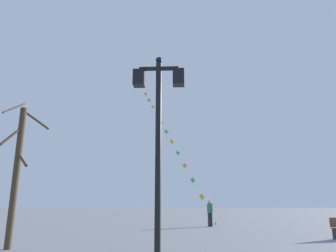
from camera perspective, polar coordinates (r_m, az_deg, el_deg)
The scene contains 5 objects.
ground_plane at distance 20.67m, azimuth 6.00°, elevation -18.14°, with size 160.00×160.00×0.00m, color gray.
twin_lantern_lamp_post at distance 7.38m, azimuth -1.78°, elevation 1.55°, with size 1.26×0.28×5.07m.
kite_train at distance 32.63m, azimuth 0.03°, elevation -1.74°, with size 7.50×16.71×16.24m.
kite_flyer at distance 21.67m, azimuth 7.72°, elevation -15.50°, with size 0.35×0.63×1.71m.
bare_tree at distance 12.30m, azimuth -26.13°, elevation -7.39°, with size 1.08×1.88×5.15m.
Camera 1 is at (-1.13, -0.58, 1.51)m, focal length 33.07 mm.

